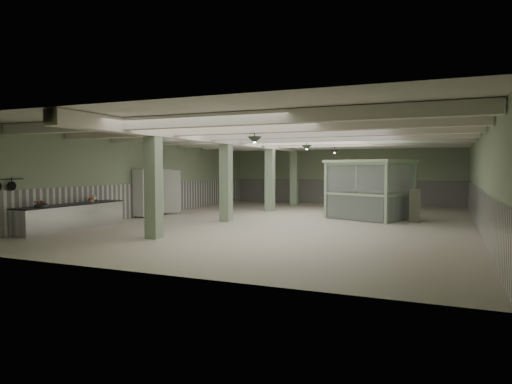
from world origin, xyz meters
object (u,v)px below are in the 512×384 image
at_px(walkin_cooler, 154,193).
at_px(filing_cabinet, 415,205).
at_px(guard_booth, 370,179).
at_px(prep_counter, 72,216).

height_order(walkin_cooler, filing_cabinet, walkin_cooler).
xyz_separation_m(walkin_cooler, filing_cabinet, (11.32, 2.13, -0.37)).
bearing_deg(guard_booth, walkin_cooler, -142.28).
bearing_deg(filing_cabinet, prep_counter, -150.23).
relative_size(walkin_cooler, guard_booth, 0.58).
height_order(prep_counter, guard_booth, guard_booth).
bearing_deg(guard_booth, filing_cabinet, 7.03).
distance_m(walkin_cooler, filing_cabinet, 11.53).
relative_size(prep_counter, filing_cabinet, 3.42).
xyz_separation_m(prep_counter, filing_cabinet, (11.24, 7.18, 0.21)).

